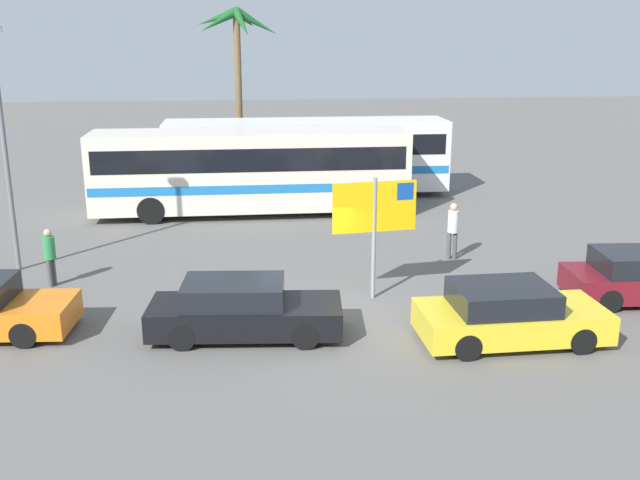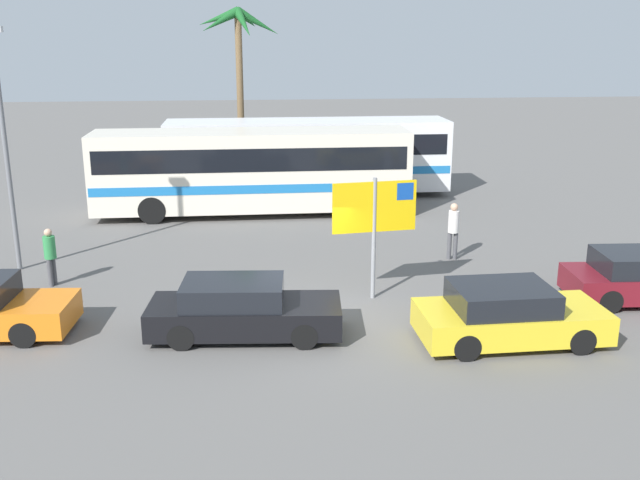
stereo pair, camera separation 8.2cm
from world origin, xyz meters
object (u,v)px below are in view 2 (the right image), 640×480
(bus_rear_coach, at_px, (308,153))
(pedestrian_by_bus, at_px, (50,252))
(car_yellow, at_px, (508,315))
(ferry_sign, at_px, (376,212))
(car_black, at_px, (242,310))
(pedestrian_near_sign, at_px, (453,226))
(bus_front_coach, at_px, (252,168))

(bus_rear_coach, xyz_separation_m, pedestrian_by_bus, (-7.96, -10.84, -0.84))
(car_yellow, bearing_deg, ferry_sign, 127.53)
(ferry_sign, distance_m, car_yellow, 4.29)
(bus_rear_coach, distance_m, car_yellow, 16.11)
(ferry_sign, relative_size, pedestrian_by_bus, 1.98)
(ferry_sign, bearing_deg, car_black, -155.26)
(ferry_sign, bearing_deg, pedestrian_by_bus, 160.66)
(ferry_sign, xyz_separation_m, pedestrian_near_sign, (2.95, 3.07, -1.28))
(pedestrian_near_sign, height_order, pedestrian_by_bus, pedestrian_near_sign)
(pedestrian_near_sign, relative_size, pedestrian_by_bus, 1.09)
(pedestrian_by_bus, bearing_deg, car_yellow, 174.49)
(bus_rear_coach, height_order, ferry_sign, ferry_sign)
(bus_front_coach, xyz_separation_m, ferry_sign, (3.05, -9.51, 0.54))
(pedestrian_near_sign, bearing_deg, bus_front_coach, 56.84)
(car_black, bearing_deg, bus_rear_coach, 84.06)
(pedestrian_near_sign, bearing_deg, ferry_sign, 150.08)
(bus_front_coach, relative_size, pedestrian_by_bus, 7.31)
(ferry_sign, height_order, pedestrian_by_bus, ferry_sign)
(bus_rear_coach, height_order, car_black, bus_rear_coach)
(pedestrian_by_bus, bearing_deg, bus_rear_coach, -107.95)
(pedestrian_by_bus, bearing_deg, bus_front_coach, -107.70)
(car_black, relative_size, car_yellow, 1.07)
(ferry_sign, xyz_separation_m, car_black, (-3.44, -2.15, -1.69))
(car_black, xyz_separation_m, pedestrian_by_bus, (-5.20, 4.00, 0.31))
(bus_front_coach, height_order, car_black, bus_front_coach)
(bus_rear_coach, bearing_deg, bus_front_coach, -126.90)
(pedestrian_near_sign, bearing_deg, pedestrian_by_bus, 109.91)
(bus_front_coach, bearing_deg, pedestrian_near_sign, -47.02)
(bus_rear_coach, relative_size, ferry_sign, 3.69)
(bus_front_coach, xyz_separation_m, bus_rear_coach, (2.38, 3.17, 0.00))
(bus_front_coach, relative_size, car_yellow, 2.83)
(car_yellow, bearing_deg, bus_front_coach, 112.38)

